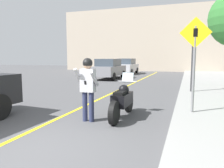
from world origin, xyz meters
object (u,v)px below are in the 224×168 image
object	(u,v)px
crossing_sign	(194,56)
traffic_light	(193,45)
person_biker	(88,83)
parked_car_grey	(109,69)
parked_car_silver	(127,66)
motorcycle	(122,101)

from	to	relation	value
crossing_sign	traffic_light	world-z (taller)	traffic_light
person_biker	parked_car_grey	world-z (taller)	person_biker
person_biker	parked_car_grey	xyz separation A→B (m)	(-3.67, 11.79, -0.24)
crossing_sign	parked_car_grey	bearing A→B (deg)	122.14
parked_car_grey	person_biker	bearing A→B (deg)	-72.70
crossing_sign	parked_car_grey	distance (m)	12.14
parked_car_grey	parked_car_silver	bearing A→B (deg)	91.02
motorcycle	crossing_sign	world-z (taller)	crossing_sign
parked_car_grey	parked_car_silver	distance (m)	6.02
person_biker	traffic_light	size ratio (longest dim) A/B	0.55
crossing_sign	parked_car_silver	xyz separation A→B (m)	(-6.54, 16.26, -0.98)
motorcycle	parked_car_silver	distance (m)	17.70
person_biker	parked_car_grey	bearing A→B (deg)	107.30
motorcycle	traffic_light	bearing A→B (deg)	68.80
crossing_sign	parked_car_silver	world-z (taller)	crossing_sign
crossing_sign	parked_car_silver	size ratio (longest dim) A/B	0.67
parked_car_grey	motorcycle	bearing A→B (deg)	-68.06
crossing_sign	traffic_light	size ratio (longest dim) A/B	0.88
traffic_light	parked_car_grey	xyz separation A→B (m)	(-6.47, 5.91, -1.54)
crossing_sign	traffic_light	bearing A→B (deg)	89.57
parked_car_silver	motorcycle	bearing A→B (deg)	-75.03
parked_car_grey	parked_car_silver	world-z (taller)	same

